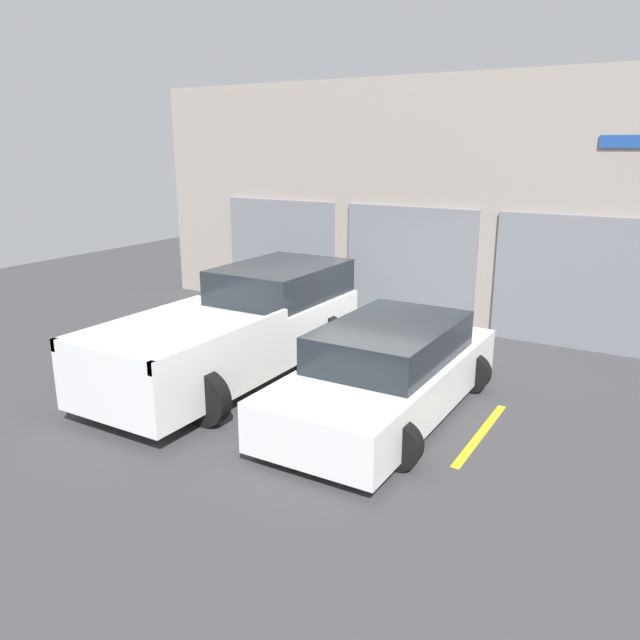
{
  "coord_description": "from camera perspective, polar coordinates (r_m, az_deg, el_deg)",
  "views": [
    {
      "loc": [
        4.96,
        -9.56,
        3.84
      ],
      "look_at": [
        0.0,
        -1.19,
        1.1
      ],
      "focal_mm": 35.0,
      "sensor_mm": 36.0,
      "label": 1
    }
  ],
  "objects": [
    {
      "name": "parking_stripe_far_left",
      "position": [
        11.75,
        -13.45,
        -3.78
      ],
      "size": [
        0.12,
        2.2,
        0.01
      ],
      "primitive_type": "cube",
      "color": "gold",
      "rests_on": "ground"
    },
    {
      "name": "pickup_truck",
      "position": [
        10.82,
        -7.08,
        -0.66
      ],
      "size": [
        2.51,
        5.49,
        1.71
      ],
      "color": "white",
      "rests_on": "ground"
    },
    {
      "name": "sedan_white",
      "position": [
        9.23,
        6.23,
        -4.71
      ],
      "size": [
        2.25,
        4.68,
        1.35
      ],
      "color": "white",
      "rests_on": "ground"
    },
    {
      "name": "shophouse_building",
      "position": [
        13.84,
        9.62,
        10.19
      ],
      "size": [
        13.84,
        0.68,
        5.22
      ],
      "color": "#9E9389",
      "rests_on": "ground"
    },
    {
      "name": "parking_stripe_centre",
      "position": [
        9.0,
        14.49,
        -10.03
      ],
      "size": [
        0.12,
        2.2,
        0.01
      ],
      "primitive_type": "cube",
      "color": "gold",
      "rests_on": "ground"
    },
    {
      "name": "ground_plane",
      "position": [
        11.44,
        3.05,
        -3.92
      ],
      "size": [
        28.0,
        28.0,
        0.0
      ],
      "primitive_type": "plane",
      "color": "#3D3D3F"
    },
    {
      "name": "parking_stripe_left",
      "position": [
        10.07,
        -1.46,
        -6.68
      ],
      "size": [
        0.12,
        2.2,
        0.01
      ],
      "primitive_type": "cube",
      "color": "gold",
      "rests_on": "ground"
    }
  ]
}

